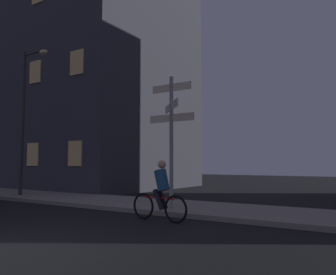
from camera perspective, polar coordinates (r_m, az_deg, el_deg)
sidewalk_kerb at (r=11.52m, az=2.83°, el=-11.62°), size 40.00×3.07×0.14m
signpost at (r=10.76m, az=0.56°, el=1.60°), size 1.63×1.23×4.15m
street_lamp at (r=16.51m, az=-22.67°, el=4.34°), size 1.65×0.28×6.44m
cyclist at (r=9.19m, az=-1.28°, el=-9.22°), size 1.82×0.35×1.61m
building_left_block at (r=24.62m, az=-13.73°, el=11.30°), size 12.80×10.06×16.24m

